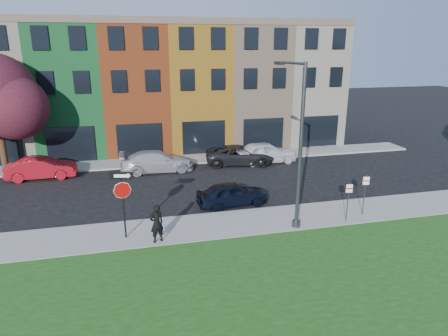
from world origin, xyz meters
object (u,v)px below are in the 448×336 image
object	(u,v)px
stop_sign	(122,192)
street_lamp	(298,147)
sedan_near	(232,194)
man	(157,224)

from	to	relation	value
stop_sign	street_lamp	world-z (taller)	street_lamp
stop_sign	sedan_near	world-z (taller)	stop_sign
man	stop_sign	bearing A→B (deg)	-50.17
stop_sign	man	world-z (taller)	stop_sign
man	street_lamp	distance (m)	7.28
stop_sign	street_lamp	size ratio (longest dim) A/B	0.41
stop_sign	man	bearing A→B (deg)	-16.60
stop_sign	sedan_near	distance (m)	6.63
stop_sign	sedan_near	size ratio (longest dim) A/B	0.78
stop_sign	street_lamp	bearing A→B (deg)	8.15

